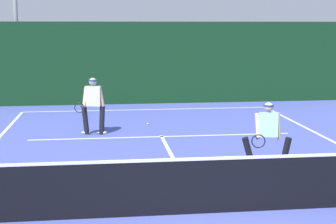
% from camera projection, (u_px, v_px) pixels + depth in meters
% --- Properties ---
extents(ground_plane, '(80.00, 80.00, 0.00)m').
position_uv_depth(ground_plane, '(202.00, 213.00, 8.92)').
color(ground_plane, '#4B58B1').
extents(court_line_baseline_far, '(9.31, 0.10, 0.01)m').
position_uv_depth(court_line_baseline_far, '(147.00, 110.00, 19.82)').
color(court_line_baseline_far, white).
rests_on(court_line_baseline_far, ground_plane).
extents(court_line_service, '(7.59, 0.10, 0.01)m').
position_uv_depth(court_line_service, '(162.00, 137.00, 15.04)').
color(court_line_service, white).
rests_on(court_line_service, ground_plane).
extents(court_line_centre, '(0.10, 6.40, 0.01)m').
position_uv_depth(court_line_centre, '(176.00, 164.00, 12.05)').
color(court_line_centre, white).
rests_on(court_line_centre, ground_plane).
extents(tennis_net, '(10.20, 0.09, 1.07)m').
position_uv_depth(tennis_net, '(203.00, 185.00, 8.84)').
color(tennis_net, '#1E4723').
rests_on(tennis_net, ground_plane).
extents(player_near, '(1.10, 0.83, 1.55)m').
position_uv_depth(player_near, '(268.00, 134.00, 11.32)').
color(player_near, black).
rests_on(player_near, ground_plane).
extents(player_far, '(0.91, 0.85, 1.68)m').
position_uv_depth(player_far, '(93.00, 103.00, 15.22)').
color(player_far, black).
rests_on(player_far, ground_plane).
extents(tennis_ball, '(0.07, 0.07, 0.07)m').
position_uv_depth(tennis_ball, '(148.00, 124.00, 16.79)').
color(tennis_ball, '#D1E033').
rests_on(tennis_ball, ground_plane).
extents(back_fence_windscreen, '(16.75, 0.12, 3.33)m').
position_uv_depth(back_fence_windscreen, '(144.00, 63.00, 21.07)').
color(back_fence_windscreen, '#11361A').
rests_on(back_fence_windscreen, ground_plane).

